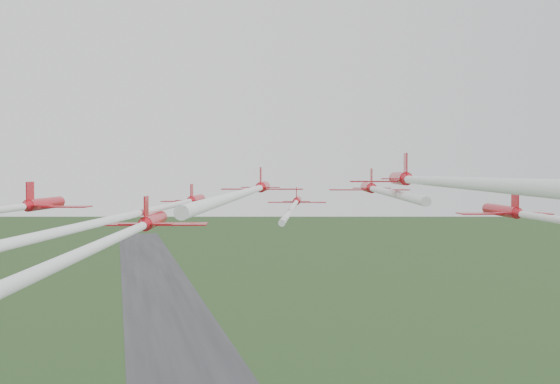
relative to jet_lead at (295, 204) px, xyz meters
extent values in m
cube|color=#2E2F31|center=(0.00, 195.80, -57.59)|extent=(38.00, 900.00, 0.04)
cylinder|color=red|center=(3.29, 11.42, 0.03)|extent=(3.13, 7.78, 1.01)
cone|color=red|center=(4.60, 15.96, 0.03)|extent=(1.43, 1.87, 1.01)
cone|color=red|center=(2.06, 7.14, 0.03)|extent=(1.19, 1.31, 0.92)
ellipsoid|color=black|center=(3.80, 13.19, 0.39)|extent=(0.61, 0.94, 0.29)
cube|color=red|center=(3.09, 10.72, -0.20)|extent=(8.42, 4.53, 0.09)
cube|color=red|center=(2.30, 7.98, 0.03)|extent=(3.83, 2.08, 0.07)
cube|color=red|center=(2.35, 8.16, 1.04)|extent=(0.55, 1.61, 1.84)
cylinder|color=white|center=(-3.58, -12.40, -0.02)|extent=(11.52, 38.28, 0.55)
cylinder|color=red|center=(-12.06, 0.73, 0.69)|extent=(2.99, 7.67, 0.99)
cone|color=red|center=(-10.83, 5.22, 0.69)|extent=(1.39, 1.83, 0.99)
cone|color=red|center=(-13.22, -3.50, 0.69)|extent=(1.16, 1.28, 0.90)
ellipsoid|color=black|center=(-11.59, 2.47, 1.06)|extent=(0.59, 0.93, 0.29)
cube|color=red|center=(-12.25, 0.03, 0.47)|extent=(8.29, 4.36, 0.09)
cube|color=red|center=(-12.99, -2.67, 0.69)|extent=(3.77, 2.00, 0.07)
cube|color=red|center=(-12.94, -2.50, 1.69)|extent=(0.52, 1.59, 1.81)
cylinder|color=white|center=(-20.92, -31.62, 0.65)|extent=(15.65, 55.42, 0.54)
cylinder|color=red|center=(8.63, -2.68, 2.10)|extent=(3.63, 9.24, 1.20)
cone|color=red|center=(10.13, 2.72, 2.10)|extent=(1.68, 2.21, 1.20)
cone|color=red|center=(7.22, -7.77, 2.10)|extent=(1.40, 1.55, 1.09)
ellipsoid|color=black|center=(9.21, -0.58, 2.54)|extent=(0.72, 1.12, 0.35)
cube|color=red|center=(8.40, -3.52, 1.83)|extent=(9.99, 5.29, 0.11)
cube|color=red|center=(7.50, -6.77, 2.10)|extent=(4.54, 2.42, 0.09)
cube|color=red|center=(7.55, -6.56, 3.30)|extent=(0.63, 1.92, 2.18)
cylinder|color=white|center=(2.18, -25.94, 2.05)|extent=(10.39, 35.37, 0.65)
cylinder|color=red|center=(-28.58, -8.80, 0.73)|extent=(3.37, 9.26, 1.20)
cone|color=red|center=(-27.24, -3.35, 0.73)|extent=(1.63, 2.19, 1.20)
cone|color=red|center=(-29.84, -13.92, 0.73)|extent=(1.37, 1.53, 1.09)
ellipsoid|color=black|center=(-28.06, -6.68, 1.16)|extent=(0.69, 1.11, 0.35)
cube|color=red|center=(-28.79, -9.64, 0.45)|extent=(9.97, 5.03, 0.11)
cube|color=red|center=(-29.59, -12.91, 0.73)|extent=(4.54, 2.31, 0.09)
cube|color=red|center=(-29.54, -12.70, 1.92)|extent=(0.57, 1.93, 2.18)
cylinder|color=red|center=(-7.29, -15.83, 2.50)|extent=(2.97, 7.63, 0.99)
cone|color=red|center=(-6.07, -11.36, 2.50)|extent=(1.38, 1.82, 0.99)
cone|color=red|center=(-8.44, -20.03, 2.50)|extent=(1.15, 1.28, 0.90)
ellipsoid|color=black|center=(-6.82, -14.09, 2.86)|extent=(0.59, 0.92, 0.29)
cube|color=red|center=(-7.48, -16.52, 2.27)|extent=(8.25, 4.34, 0.09)
cube|color=red|center=(-8.21, -19.21, 2.50)|extent=(3.75, 1.99, 0.07)
cube|color=red|center=(-8.17, -19.04, 3.49)|extent=(0.51, 1.59, 1.80)
cylinder|color=white|center=(-13.93, -40.16, 2.45)|extent=(11.25, 39.44, 0.54)
cylinder|color=red|center=(15.82, -21.09, 0.11)|extent=(2.81, 8.64, 1.11)
cone|color=red|center=(16.86, -15.99, 0.11)|extent=(1.45, 2.01, 1.11)
cone|color=red|center=(14.83, -25.89, 0.11)|extent=(1.23, 1.39, 1.01)
ellipsoid|color=black|center=(16.22, -19.11, 0.52)|extent=(0.61, 1.03, 0.32)
cube|color=red|center=(15.65, -21.88, -0.14)|extent=(9.24, 4.36, 0.10)
cube|color=red|center=(15.03, -24.95, 0.11)|extent=(4.20, 2.00, 0.08)
cube|color=red|center=(15.07, -24.75, 1.22)|extent=(0.46, 1.80, 2.02)
cylinder|color=red|center=(-18.33, -22.57, -0.25)|extent=(2.94, 9.07, 1.17)
cone|color=red|center=(-17.25, -17.22, -0.25)|extent=(1.52, 2.10, 1.17)
cone|color=red|center=(-19.36, -27.61, -0.25)|extent=(1.29, 1.46, 1.06)
ellipsoid|color=black|center=(-17.91, -20.49, 0.18)|extent=(0.64, 1.08, 0.34)
cube|color=red|center=(-18.50, -23.40, -0.51)|extent=(9.70, 4.56, 0.11)
cube|color=red|center=(-19.16, -26.62, -0.25)|extent=(4.41, 2.09, 0.08)
cube|color=red|center=(-19.11, -26.41, 0.92)|extent=(0.48, 1.89, 2.12)
cylinder|color=white|center=(-24.61, -53.49, -0.30)|extent=(10.90, 50.75, 0.64)
cylinder|color=red|center=(1.24, -30.07, 3.39)|extent=(3.22, 7.96, 1.03)
cone|color=red|center=(2.59, -25.42, 3.39)|extent=(1.47, 1.91, 1.03)
cone|color=red|center=(-0.03, -34.45, 3.39)|extent=(1.22, 1.35, 0.94)
ellipsoid|color=black|center=(1.76, -28.27, 3.76)|extent=(0.63, 0.97, 0.30)
cube|color=red|center=(1.03, -30.80, 3.15)|extent=(8.63, 4.66, 0.09)
cube|color=red|center=(0.22, -33.60, 3.39)|extent=(3.93, 2.13, 0.08)
cube|color=red|center=(0.27, -33.41, 4.42)|extent=(0.56, 1.65, 1.88)
cylinder|color=white|center=(-7.08, -58.68, 3.34)|extent=(14.34, 47.62, 0.56)
camera|label=1|loc=(-21.45, -83.79, 3.79)|focal=45.00mm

